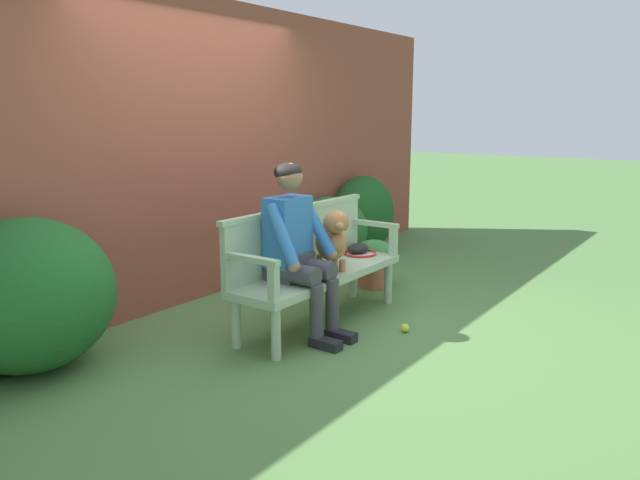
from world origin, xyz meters
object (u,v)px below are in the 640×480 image
(dog_on_bench, at_px, (332,239))
(potted_plant, at_px, (374,261))
(tennis_ball, at_px, (405,328))
(person_seated, at_px, (296,244))
(tennis_racket, at_px, (357,253))
(baseball_glove, at_px, (358,248))
(garden_bench, at_px, (320,278))

(dog_on_bench, height_order, potted_plant, dog_on_bench)
(tennis_ball, bearing_deg, person_seated, 129.49)
(tennis_racket, height_order, potted_plant, potted_plant)
(person_seated, bearing_deg, dog_on_bench, -7.61)
(tennis_racket, bearing_deg, potted_plant, 12.93)
(tennis_racket, bearing_deg, baseball_glove, 13.67)
(potted_plant, bearing_deg, person_seated, -172.39)
(dog_on_bench, height_order, tennis_ball, dog_on_bench)
(person_seated, distance_m, tennis_ball, 1.07)
(person_seated, height_order, baseball_glove, person_seated)
(garden_bench, relative_size, baseball_glove, 7.78)
(garden_bench, xyz_separation_m, tennis_racket, (0.67, 0.07, 0.07))
(baseball_glove, distance_m, potted_plant, 0.51)
(dog_on_bench, xyz_separation_m, tennis_ball, (0.14, -0.59, -0.65))
(tennis_racket, distance_m, potted_plant, 0.53)
(garden_bench, bearing_deg, potted_plant, 9.17)
(dog_on_bench, xyz_separation_m, baseball_glove, (0.62, 0.15, -0.20))
(potted_plant, bearing_deg, tennis_racket, -167.07)
(garden_bench, height_order, baseball_glove, baseball_glove)
(tennis_ball, bearing_deg, garden_bench, 108.13)
(person_seated, bearing_deg, tennis_ball, -50.51)
(garden_bench, distance_m, tennis_racket, 0.67)
(dog_on_bench, distance_m, baseball_glove, 0.67)
(person_seated, bearing_deg, baseball_glove, 5.21)
(tennis_ball, distance_m, potted_plant, 1.28)
(dog_on_bench, relative_size, tennis_ball, 7.56)
(baseball_glove, bearing_deg, garden_bench, -174.32)
(tennis_ball, height_order, potted_plant, potted_plant)
(dog_on_bench, height_order, baseball_glove, dog_on_bench)
(dog_on_bench, distance_m, potted_plant, 1.18)
(tennis_racket, height_order, baseball_glove, baseball_glove)
(baseball_glove, relative_size, potted_plant, 0.48)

